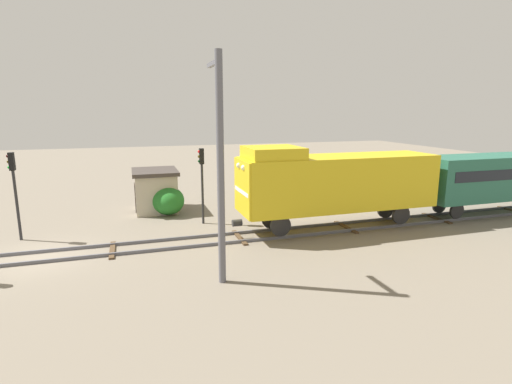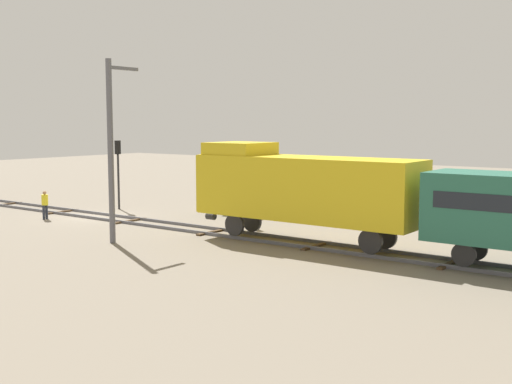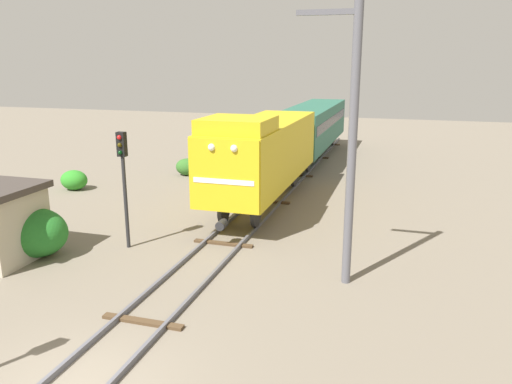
# 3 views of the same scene
# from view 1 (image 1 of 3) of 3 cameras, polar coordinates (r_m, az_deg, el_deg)

# --- Properties ---
(ground_plane) EXTENTS (113.67, 113.67, 0.00)m
(ground_plane) POSITION_cam_1_polar(r_m,az_deg,el_deg) (20.89, -28.59, -8.30)
(ground_plane) COLOR #756B5B
(railway_track) EXTENTS (2.40, 75.78, 0.16)m
(railway_track) POSITION_cam_1_polar(r_m,az_deg,el_deg) (20.87, -28.61, -8.12)
(railway_track) COLOR #595960
(railway_track) RESTS_ON ground
(locomotive) EXTENTS (2.90, 11.60, 4.60)m
(locomotive) POSITION_cam_1_polar(r_m,az_deg,el_deg) (22.45, 11.22, 1.56)
(locomotive) COLOR gold
(locomotive) RESTS_ON railway_track
(traffic_signal_near) EXTENTS (0.32, 0.34, 4.55)m
(traffic_signal_near) POSITION_cam_1_polar(r_m,az_deg,el_deg) (23.51, -31.31, 1.44)
(traffic_signal_near) COLOR #262628
(traffic_signal_near) RESTS_ON ground
(traffic_signal_mid) EXTENTS (0.32, 0.34, 4.46)m
(traffic_signal_mid) POSITION_cam_1_polar(r_m,az_deg,el_deg) (23.35, -7.75, 2.84)
(traffic_signal_mid) COLOR #262628
(traffic_signal_mid) RESTS_ON ground
(catenary_mast) EXTENTS (1.94, 0.28, 8.71)m
(catenary_mast) POSITION_cam_1_polar(r_m,az_deg,el_deg) (14.89, -5.15, 3.83)
(catenary_mast) COLOR #595960
(catenary_mast) RESTS_ON ground
(relay_hut) EXTENTS (3.50, 2.90, 2.74)m
(relay_hut) POSITION_cam_1_polar(r_m,az_deg,el_deg) (27.40, -14.16, 0.29)
(relay_hut) COLOR #B2A893
(relay_hut) RESTS_ON ground
(bush_near) EXTENTS (1.46, 1.19, 1.06)m
(bush_near) POSITION_cam_1_polar(r_m,az_deg,el_deg) (31.02, 14.12, -0.03)
(bush_near) COLOR #316726
(bush_near) RESTS_ON ground
(bush_mid) EXTENTS (2.49, 2.04, 1.81)m
(bush_mid) POSITION_cam_1_polar(r_m,az_deg,el_deg) (26.25, -12.44, -1.20)
(bush_mid) COLOR #246F26
(bush_mid) RESTS_ON ground
(bush_far) EXTENTS (1.52, 1.24, 1.10)m
(bush_far) POSITION_cam_1_polar(r_m,az_deg,el_deg) (32.78, 2.21, 0.97)
(bush_far) COLOR #2D8726
(bush_far) RESTS_ON ground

